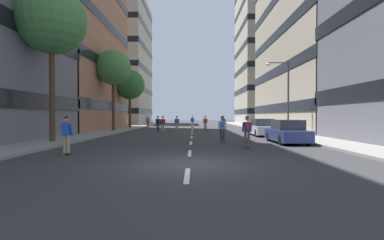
# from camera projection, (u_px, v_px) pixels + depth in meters

# --- Properties ---
(ground_plane) EXTENTS (151.13, 151.13, 0.00)m
(ground_plane) POSITION_uv_depth(u_px,v_px,m) (192.00, 130.00, 35.65)
(ground_plane) COLOR #333335
(sidewalk_left) EXTENTS (2.97, 69.27, 0.14)m
(sidewalk_left) POSITION_uv_depth(u_px,v_px,m) (128.00, 128.00, 38.86)
(sidewalk_left) COLOR gray
(sidewalk_left) RESTS_ON ground_plane
(sidewalk_right) EXTENTS (2.97, 69.27, 0.14)m
(sidewalk_right) POSITION_uv_depth(u_px,v_px,m) (258.00, 128.00, 38.73)
(sidewalk_right) COLOR gray
(sidewalk_right) RESTS_ON ground_plane
(lane_markings) EXTENTS (0.16, 57.20, 0.01)m
(lane_markings) POSITION_uv_depth(u_px,v_px,m) (192.00, 130.00, 35.96)
(lane_markings) COLOR silver
(lane_markings) RESTS_ON ground_plane
(building_left_far) EXTENTS (16.52, 17.62, 27.51)m
(building_left_far) POSITION_uv_depth(u_px,v_px,m) (109.00, 62.00, 62.68)
(building_left_far) COLOR #BCB29E
(building_left_far) RESTS_ON ground_plane
(building_right_mid) EXTENTS (16.52, 23.92, 27.32)m
(building_right_mid) POSITION_uv_depth(u_px,v_px,m) (342.00, 20.00, 35.16)
(building_right_mid) COLOR #B2A893
(building_right_mid) RESTS_ON ground_plane
(building_right_far) EXTENTS (16.52, 17.20, 36.08)m
(building_right_far) POSITION_uv_depth(u_px,v_px,m) (277.00, 42.00, 62.35)
(building_right_far) COLOR #BCB29E
(building_right_far) RESTS_ON ground_plane
(parked_car_near) EXTENTS (1.82, 4.40, 1.52)m
(parked_car_near) POSITION_uv_depth(u_px,v_px,m) (262.00, 128.00, 25.12)
(parked_car_near) COLOR silver
(parked_car_near) RESTS_ON ground_plane
(parked_car_mid) EXTENTS (1.82, 4.40, 1.52)m
(parked_car_mid) POSITION_uv_depth(u_px,v_px,m) (287.00, 132.00, 18.41)
(parked_car_mid) COLOR navy
(parked_car_mid) RESTS_ON ground_plane
(street_tree_near) EXTENTS (4.39, 4.39, 10.03)m
(street_tree_near) POSITION_uv_depth(u_px,v_px,m) (52.00, 20.00, 18.13)
(street_tree_near) COLOR #4C3823
(street_tree_near) RESTS_ON sidewalk_left
(street_tree_mid) EXTENTS (4.22, 4.22, 8.19)m
(street_tree_mid) POSITION_uv_depth(u_px,v_px,m) (130.00, 85.00, 40.23)
(street_tree_mid) COLOR #4C3823
(street_tree_mid) RESTS_ON sidewalk_left
(street_tree_far) EXTENTS (3.99, 3.99, 9.13)m
(street_tree_far) POSITION_uv_depth(u_px,v_px,m) (113.00, 68.00, 31.98)
(street_tree_far) COLOR #4C3823
(street_tree_far) RESTS_ON sidewalk_left
(streetlamp_right) EXTENTS (2.13, 0.30, 6.50)m
(streetlamp_right) POSITION_uv_depth(u_px,v_px,m) (284.00, 90.00, 25.28)
(streetlamp_right) COLOR #3F3F44
(streetlamp_right) RESTS_ON sidewalk_right
(skater_0) EXTENTS (0.57, 0.92, 1.78)m
(skater_0) POSITION_uv_depth(u_px,v_px,m) (192.00, 121.00, 40.97)
(skater_0) COLOR brown
(skater_0) RESTS_ON ground_plane
(skater_1) EXTENTS (0.54, 0.91, 1.78)m
(skater_1) POSITION_uv_depth(u_px,v_px,m) (205.00, 122.00, 35.30)
(skater_1) COLOR brown
(skater_1) RESTS_ON ground_plane
(skater_2) EXTENTS (0.57, 0.92, 1.78)m
(skater_2) POSITION_uv_depth(u_px,v_px,m) (163.00, 123.00, 29.80)
(skater_2) COLOR brown
(skater_2) RESTS_ON ground_plane
(skater_3) EXTENTS (0.56, 0.92, 1.78)m
(skater_3) POSITION_uv_depth(u_px,v_px,m) (158.00, 123.00, 31.57)
(skater_3) COLOR brown
(skater_3) RESTS_ON ground_plane
(skater_4) EXTENTS (0.53, 0.90, 1.78)m
(skater_4) POSITION_uv_depth(u_px,v_px,m) (224.00, 122.00, 33.34)
(skater_4) COLOR brown
(skater_4) RESTS_ON ground_plane
(skater_5) EXTENTS (0.56, 0.92, 1.78)m
(skater_5) POSITION_uv_depth(u_px,v_px,m) (66.00, 133.00, 12.85)
(skater_5) COLOR brown
(skater_5) RESTS_ON ground_plane
(skater_6) EXTENTS (0.56, 0.92, 1.78)m
(skater_6) POSITION_uv_depth(u_px,v_px,m) (148.00, 121.00, 40.57)
(skater_6) COLOR brown
(skater_6) RESTS_ON ground_plane
(skater_7) EXTENTS (0.56, 0.92, 1.78)m
(skater_7) POSITION_uv_depth(u_px,v_px,m) (177.00, 123.00, 32.44)
(skater_7) COLOR brown
(skater_7) RESTS_ON ground_plane
(skater_8) EXTENTS (0.56, 0.92, 1.78)m
(skater_8) POSITION_uv_depth(u_px,v_px,m) (222.00, 127.00, 19.04)
(skater_8) COLOR brown
(skater_8) RESTS_ON ground_plane
(skater_9) EXTENTS (0.53, 0.90, 1.78)m
(skater_9) POSITION_uv_depth(u_px,v_px,m) (247.00, 130.00, 15.79)
(skater_9) COLOR brown
(skater_9) RESTS_ON ground_plane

